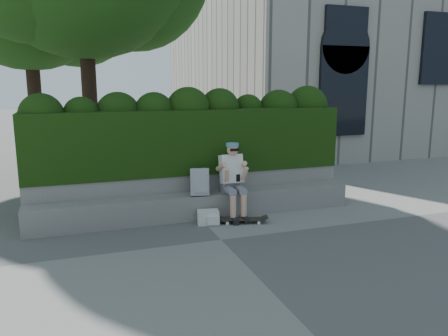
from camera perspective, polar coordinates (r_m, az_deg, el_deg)
name	(u,v)px	position (r m, az deg, el deg)	size (l,w,h in m)	color
ground	(221,240)	(7.00, -0.40, -9.35)	(80.00, 80.00, 0.00)	slate
bench_ledge	(199,206)	(8.07, -3.28, -4.92)	(6.00, 0.45, 0.45)	gray
planter_wall	(192,192)	(8.47, -4.18, -3.11)	(6.00, 0.50, 0.75)	gray
hedge	(188,140)	(8.51, -4.67, 3.63)	(6.00, 1.00, 1.20)	black
person	(232,177)	(7.95, 1.11, -1.23)	(0.40, 0.76, 1.38)	slate
skateboard	(243,219)	(7.79, 2.47, -6.71)	(0.82, 0.42, 0.08)	black
backpack_plaid	(200,182)	(7.86, -3.21, -1.82)	(0.33, 0.18, 0.49)	#B3B5B9
backpack_ground	(208,217)	(7.73, -2.10, -6.44)	(0.37, 0.26, 0.24)	silver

